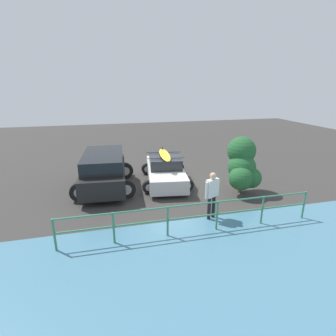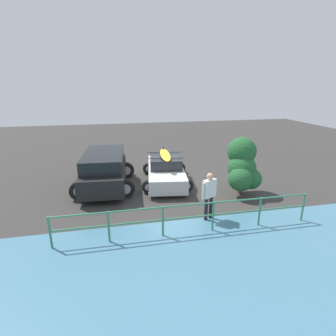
# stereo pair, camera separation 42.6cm
# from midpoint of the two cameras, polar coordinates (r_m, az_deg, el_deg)

# --- Properties ---
(ground_plane) EXTENTS (44.00, 44.00, 0.02)m
(ground_plane) POSITION_cam_midpoint_polar(r_m,az_deg,el_deg) (13.52, -0.11, -3.25)
(ground_plane) COLOR #383533
(ground_plane) RESTS_ON ground
(sedan_car) EXTENTS (2.75, 4.63, 1.64)m
(sedan_car) POSITION_cam_midpoint_polar(r_m,az_deg,el_deg) (13.43, -1.55, -0.43)
(sedan_car) COLOR silver
(sedan_car) RESTS_ON ground
(suv_car) EXTENTS (3.01, 4.62, 1.77)m
(suv_car) POSITION_cam_midpoint_polar(r_m,az_deg,el_deg) (12.92, -14.66, -0.48)
(suv_car) COLOR black
(suv_car) RESTS_ON ground
(person_bystander) EXTENTS (0.65, 0.41, 1.82)m
(person_bystander) POSITION_cam_midpoint_polar(r_m,az_deg,el_deg) (9.75, 8.36, -5.05)
(person_bystander) COLOR black
(person_bystander) RESTS_ON ground
(railing_fence) EXTENTS (8.81, 0.13, 1.08)m
(railing_fence) POSITION_cam_midpoint_polar(r_m,az_deg,el_deg) (8.91, 4.07, -9.87)
(railing_fence) COLOR #387F5B
(railing_fence) RESTS_ON ground
(bush_near_left) EXTENTS (1.54, 1.89, 2.59)m
(bush_near_left) POSITION_cam_midpoint_polar(r_m,az_deg,el_deg) (12.31, 14.94, 0.51)
(bush_near_left) COLOR brown
(bush_near_left) RESTS_ON ground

